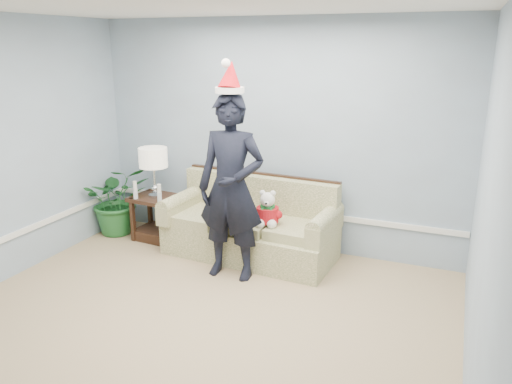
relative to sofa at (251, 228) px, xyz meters
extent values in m
cube|color=tan|center=(0.11, -2.09, -0.34)|extent=(4.50, 5.00, 0.02)
cube|color=#8494A8|center=(0.11, 0.42, 1.02)|extent=(4.50, 0.02, 2.70)
cube|color=#8494A8|center=(2.37, -2.09, 1.02)|extent=(0.02, 5.00, 2.70)
cube|color=white|center=(0.11, 0.40, 0.12)|extent=(4.48, 0.03, 0.06)
cube|color=#566630|center=(0.00, -0.06, -0.14)|extent=(2.01, 0.96, 0.37)
cube|color=#566630|center=(-0.61, -0.10, 0.10)|extent=(0.62, 0.71, 0.11)
cube|color=#566630|center=(0.00, -0.10, 0.10)|extent=(0.62, 0.71, 0.11)
cube|color=#566630|center=(0.61, -0.10, 0.10)|extent=(0.62, 0.71, 0.11)
cube|color=#566630|center=(0.00, 0.26, 0.31)|extent=(1.97, 0.31, 0.52)
cube|color=black|center=(0.00, 0.33, 0.57)|extent=(1.96, 0.18, 0.05)
cube|color=#566630|center=(-0.89, -0.06, 0.16)|extent=(0.22, 0.85, 0.22)
cube|color=#566630|center=(0.89, -0.06, 0.16)|extent=(0.22, 0.85, 0.22)
cube|color=#351C13|center=(-1.30, -0.01, 0.21)|extent=(0.62, 0.53, 0.05)
cube|color=#351C13|center=(-1.30, -0.01, -0.26)|extent=(0.56, 0.47, 0.13)
cube|color=#351C13|center=(-1.53, -0.19, -0.04)|extent=(0.05, 0.05, 0.56)
cube|color=#351C13|center=(-1.07, -0.19, -0.04)|extent=(0.05, 0.05, 0.56)
cube|color=#351C13|center=(-1.53, 0.18, -0.04)|extent=(0.05, 0.05, 0.56)
cube|color=#351C13|center=(-1.07, 0.18, -0.04)|extent=(0.05, 0.05, 0.56)
cylinder|color=silver|center=(-1.30, -0.02, 0.25)|extent=(0.16, 0.16, 0.03)
sphere|color=silver|center=(-1.30, -0.02, 0.35)|extent=(0.10, 0.10, 0.10)
cylinder|color=silver|center=(-1.30, -0.02, 0.50)|extent=(0.03, 0.03, 0.35)
cylinder|color=silver|center=(-1.30, -0.02, 0.74)|extent=(0.35, 0.35, 0.24)
cylinder|color=silver|center=(-1.48, -0.18, 0.30)|extent=(0.06, 0.06, 0.12)
cylinder|color=white|center=(-1.48, -0.18, 0.41)|extent=(0.05, 0.05, 0.10)
cylinder|color=silver|center=(-1.13, -0.18, 0.30)|extent=(0.06, 0.06, 0.12)
cylinder|color=white|center=(-1.13, -0.18, 0.41)|extent=(0.05, 0.05, 0.10)
imported|color=#20622A|center=(-1.89, -0.02, 0.13)|extent=(1.08, 1.08, 0.91)
imported|color=black|center=(0.03, -0.59, 0.65)|extent=(0.74, 0.51, 1.95)
cylinder|color=white|center=(0.03, -0.59, 1.64)|extent=(0.31, 0.31, 0.06)
cone|color=red|center=(0.03, -0.56, 1.78)|extent=(0.27, 0.33, 0.33)
sphere|color=white|center=(0.03, -0.66, 1.90)|extent=(0.09, 0.09, 0.09)
sphere|color=white|center=(0.28, -0.21, 0.27)|extent=(0.23, 0.23, 0.23)
cylinder|color=red|center=(0.28, -0.21, 0.27)|extent=(0.29, 0.29, 0.16)
cylinder|color=#165E28|center=(0.28, -0.21, 0.37)|extent=(0.20, 0.20, 0.03)
sphere|color=white|center=(0.22, -0.32, 0.20)|extent=(0.11, 0.11, 0.11)
sphere|color=white|center=(0.34, -0.32, 0.20)|extent=(0.11, 0.11, 0.11)
sphere|color=white|center=(0.28, -0.22, 0.45)|extent=(0.16, 0.16, 0.16)
sphere|color=black|center=(0.28, -0.32, 0.43)|extent=(0.02, 0.02, 0.02)
sphere|color=white|center=(0.23, -0.21, 0.52)|extent=(0.06, 0.06, 0.06)
sphere|color=white|center=(0.34, -0.21, 0.52)|extent=(0.06, 0.06, 0.06)
camera|label=1|loc=(2.15, -5.04, 2.07)|focal=35.00mm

